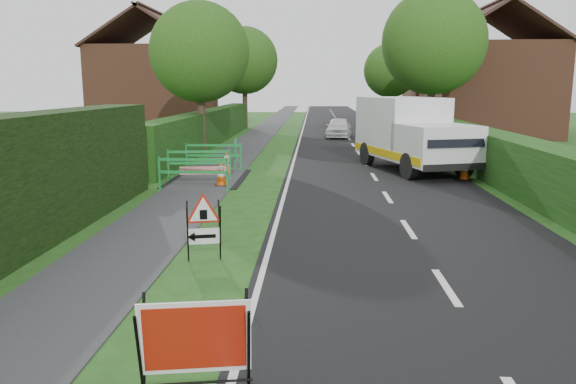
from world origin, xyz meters
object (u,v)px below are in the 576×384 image
object	(u,v)px
red_rect_sign	(195,339)
hatchback_car	(339,128)
triangle_sign	(202,222)
works_van	(411,132)

from	to	relation	value
red_rect_sign	hatchback_car	world-z (taller)	hatchback_car
triangle_sign	works_van	world-z (taller)	works_van
red_rect_sign	triangle_sign	size ratio (longest dim) A/B	1.15
works_van	hatchback_car	size ratio (longest dim) A/B	1.74
red_rect_sign	hatchback_car	bearing A→B (deg)	75.64
triangle_sign	hatchback_car	bearing A→B (deg)	69.35
red_rect_sign	hatchback_car	size ratio (longest dim) A/B	0.34
triangle_sign	works_van	size ratio (longest dim) A/B	0.17
red_rect_sign	triangle_sign	bearing A→B (deg)	91.25
red_rect_sign	works_van	size ratio (longest dim) A/B	0.19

